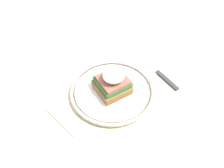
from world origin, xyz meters
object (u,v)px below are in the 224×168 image
object	(u,v)px
plate	(112,91)
fork	(54,116)
knife	(159,74)
sandwich	(113,81)

from	to	relation	value
plate	fork	xyz separation A→B (m)	(-0.17, 0.01, -0.01)
plate	knife	bearing A→B (deg)	-5.06
plate	knife	distance (m)	0.16
plate	fork	bearing A→B (deg)	177.08
sandwich	fork	world-z (taller)	sandwich
plate	sandwich	distance (m)	0.04
sandwich	fork	xyz separation A→B (m)	(-0.17, 0.01, -0.04)
sandwich	fork	distance (m)	0.18
plate	sandwich	size ratio (longest dim) A/B	2.74
fork	knife	size ratio (longest dim) A/B	0.82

